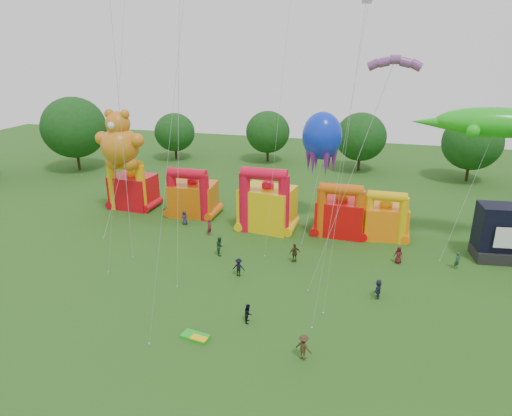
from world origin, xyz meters
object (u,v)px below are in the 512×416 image
(bouncy_castle_0, at_px, (132,189))
(spectator_4, at_px, (295,253))
(octopus_kite, at_px, (319,155))
(bouncy_castle_2, at_px, (267,205))
(gecko_kite, at_px, (476,172))
(spectator_0, at_px, (185,218))
(teddy_bear_kite, at_px, (117,166))

(bouncy_castle_0, xyz_separation_m, spectator_4, (23.11, -9.93, -1.52))
(octopus_kite, relative_size, spectator_4, 6.75)
(bouncy_castle_0, distance_m, spectator_4, 25.20)
(bouncy_castle_2, relative_size, octopus_kite, 0.58)
(octopus_kite, xyz_separation_m, spectator_4, (-0.43, -11.14, -7.17))
(gecko_kite, bearing_deg, spectator_0, -177.45)
(bouncy_castle_0, distance_m, bouncy_castle_2, 18.53)
(gecko_kite, relative_size, octopus_kite, 1.11)
(teddy_bear_kite, xyz_separation_m, gecko_kite, (38.50, 1.62, 1.72))
(octopus_kite, distance_m, spectator_0, 17.14)
(bouncy_castle_2, bearing_deg, bouncy_castle_0, 172.73)
(gecko_kite, bearing_deg, octopus_kite, 167.05)
(bouncy_castle_0, bearing_deg, spectator_0, -23.07)
(teddy_bear_kite, distance_m, spectator_4, 23.77)
(bouncy_castle_2, distance_m, gecko_kite, 21.60)
(spectator_4, bearing_deg, bouncy_castle_0, -58.31)
(bouncy_castle_0, distance_m, gecko_kite, 39.77)
(spectator_0, distance_m, spectator_4, 15.54)
(spectator_4, bearing_deg, spectator_0, -58.42)
(bouncy_castle_0, xyz_separation_m, bouncy_castle_2, (18.38, -2.35, 0.33))
(bouncy_castle_0, distance_m, octopus_kite, 24.24)
(teddy_bear_kite, bearing_deg, bouncy_castle_2, 5.46)
(teddy_bear_kite, xyz_separation_m, spectator_0, (8.07, 0.26, -5.71))
(bouncy_castle_0, xyz_separation_m, gecko_kite, (39.28, -2.41, 5.79))
(octopus_kite, height_order, spectator_0, octopus_kite)
(octopus_kite, bearing_deg, spectator_4, -92.20)
(gecko_kite, xyz_separation_m, spectator_0, (-30.43, -1.36, -7.43))
(bouncy_castle_2, distance_m, teddy_bear_kite, 18.07)
(bouncy_castle_2, height_order, gecko_kite, gecko_kite)
(spectator_0, height_order, spectator_4, spectator_4)
(bouncy_castle_0, bearing_deg, bouncy_castle_2, -7.27)
(teddy_bear_kite, xyz_separation_m, octopus_kite, (22.77, 5.23, 1.58))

